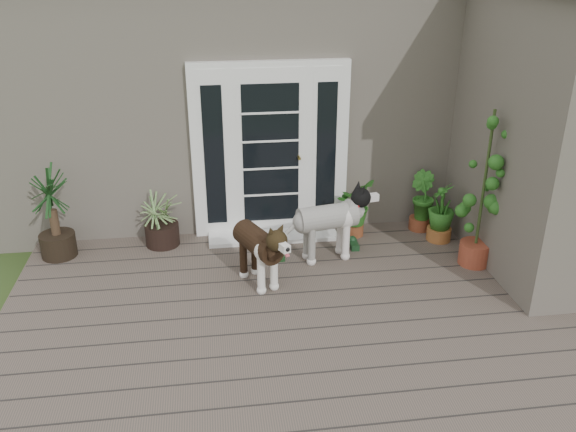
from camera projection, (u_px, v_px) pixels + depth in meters
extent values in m
cube|color=#6B5B4C|center=(317.00, 333.00, 5.79)|extent=(6.20, 4.60, 0.12)
cube|color=#665E54|center=(268.00, 86.00, 9.02)|extent=(7.40, 4.00, 3.10)
cube|color=#665E54|center=(565.00, 139.00, 6.53)|extent=(1.60, 2.40, 3.10)
cube|color=white|center=(270.00, 151.00, 7.29)|extent=(1.90, 0.14, 2.15)
cube|color=white|center=(273.00, 236.00, 7.54)|extent=(1.60, 0.40, 0.05)
imported|color=#20611B|center=(355.00, 212.00, 7.49)|extent=(0.66, 0.66, 0.63)
imported|color=#26611B|center=(421.00, 209.00, 7.67)|extent=(0.47, 0.47, 0.56)
imported|color=#18541B|center=(440.00, 217.00, 7.37)|extent=(0.53, 0.53, 0.60)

